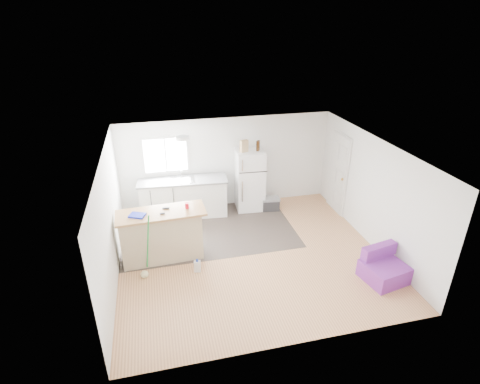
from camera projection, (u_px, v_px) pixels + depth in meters
name	position (u px, v px, depth m)	size (l,w,h in m)	color
room	(251.00, 206.00, 7.58)	(5.51, 5.01, 2.41)	#A96D46
vinyl_zone	(208.00, 230.00, 9.04)	(4.05, 2.50, 0.00)	#352E28
window	(166.00, 155.00, 9.29)	(1.18, 0.06, 0.98)	white
interior_door	(338.00, 174.00, 9.59)	(0.11, 0.92, 2.10)	white
ceiling_fixture	(182.00, 138.00, 7.88)	(0.30, 0.30, 0.07)	white
kitchen_cabinets	(184.00, 197.00, 9.52)	(2.26, 0.87, 1.28)	white
peninsula	(162.00, 235.00, 7.79)	(1.82, 0.77, 1.10)	#C2AE8C
refrigerator	(250.00, 180.00, 9.75)	(0.75, 0.71, 1.61)	white
cooler	(270.00, 203.00, 9.90)	(0.50, 0.37, 0.35)	#2B2B2D
purple_seat	(383.00, 268.00, 7.30)	(0.88, 0.85, 0.63)	purple
cleaner_jug	(197.00, 266.00, 7.54)	(0.15, 0.12, 0.29)	silver
mop	(145.00, 266.00, 7.36)	(0.31, 0.37, 1.39)	green
red_cup	(187.00, 206.00, 7.68)	(0.08, 0.08, 0.12)	red
blue_tray	(137.00, 215.00, 7.39)	(0.30, 0.22, 0.04)	#1321B8
tool_a	(166.00, 208.00, 7.67)	(0.14, 0.05, 0.03)	black
tool_b	(162.00, 214.00, 7.47)	(0.10, 0.04, 0.03)	black
cardboard_box	(244.00, 146.00, 9.27)	(0.20, 0.10, 0.30)	tan
bottle_left	(258.00, 146.00, 9.34)	(0.07, 0.07, 0.25)	#361D09
bottle_right	(258.00, 145.00, 9.40)	(0.07, 0.07, 0.25)	#361D09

